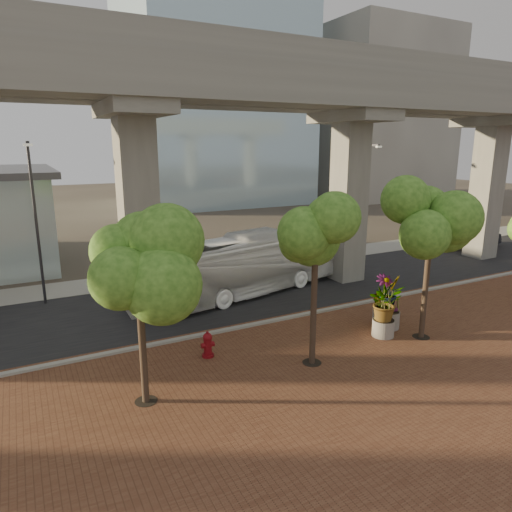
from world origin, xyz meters
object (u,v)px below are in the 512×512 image
transit_bus (244,265)px  planter_front (385,305)px  parked_car (474,237)px  fire_hydrant (208,345)px

transit_bus → planter_front: transit_bus is taller
parked_car → planter_front: planter_front is taller
parked_car → fire_hydrant: parked_car is taller
planter_front → parked_car: bearing=28.0°
fire_hydrant → parked_car: bearing=17.7°
fire_hydrant → planter_front: (7.17, -1.59, 0.87)m
transit_bus → parked_car: size_ratio=2.34×
parked_car → planter_front: (-18.18, -9.68, 0.60)m
fire_hydrant → transit_bus: bearing=53.6°
fire_hydrant → planter_front: 7.40m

